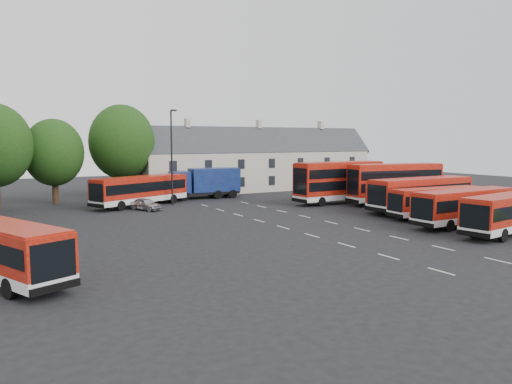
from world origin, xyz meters
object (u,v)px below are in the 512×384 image
silver_car (146,204)px  lamppost (172,155)px  bus_row_a (512,210)px  box_truck (206,182)px  bus_dd_south (395,181)px

silver_car → lamppost: lamppost is taller
bus_row_a → box_truck: size_ratio=1.28×
bus_row_a → bus_dd_south: (5.39, 17.43, 0.74)m
bus_dd_south → silver_car: size_ratio=3.04×
lamppost → bus_row_a: bearing=-60.4°
bus_row_a → lamppost: size_ratio=1.06×
silver_car → bus_row_a: bearing=-79.5°
bus_dd_south → box_truck: bus_dd_south is taller
box_truck → lamppost: 8.07m
box_truck → bus_row_a: bearing=-66.9°
bus_dd_south → box_truck: size_ratio=1.31×
bus_dd_south → lamppost: 25.06m
bus_dd_south → box_truck: (-16.04, 15.90, -0.51)m
box_truck → silver_car: (-9.71, -6.53, -1.45)m
box_truck → lamppost: lamppost is taller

